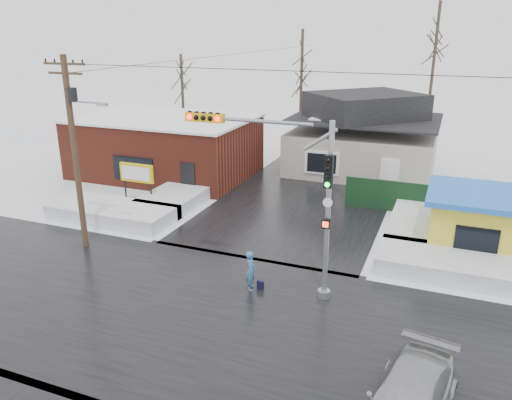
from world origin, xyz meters
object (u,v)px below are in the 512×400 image
at_px(traffic_signal, 288,183).
at_px(utility_pole, 75,143).
at_px(pedestrian, 251,271).
at_px(marquee_sign, 137,174).
at_px(kiosk, 476,221).

distance_m(traffic_signal, utility_pole, 10.39).
distance_m(traffic_signal, pedestrian, 3.97).
xyz_separation_m(utility_pole, pedestrian, (9.02, -1.00, -4.28)).
distance_m(utility_pole, marquee_sign, 6.87).
distance_m(kiosk, pedestrian, 11.28).
distance_m(utility_pole, kiosk, 18.95).
relative_size(traffic_signal, pedestrian, 4.21).
xyz_separation_m(traffic_signal, marquee_sign, (-11.43, 6.53, -2.62)).
relative_size(kiosk, pedestrian, 2.77).
bearing_deg(traffic_signal, kiosk, 44.84).
xyz_separation_m(traffic_signal, utility_pole, (-10.36, 0.53, 0.57)).
height_order(marquee_sign, pedestrian, marquee_sign).
bearing_deg(traffic_signal, utility_pole, 177.05).
xyz_separation_m(utility_pole, kiosk, (17.43, 6.49, -3.65)).
relative_size(traffic_signal, marquee_sign, 2.75).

